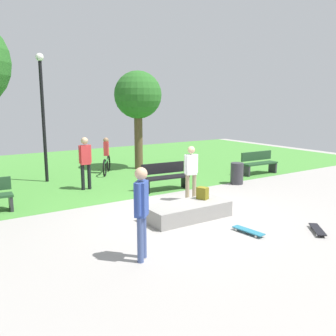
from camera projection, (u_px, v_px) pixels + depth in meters
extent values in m
plane|color=#9E9993|center=(188.00, 213.00, 9.77)|extent=(28.00, 28.00, 0.00)
cube|color=#478C38|center=(81.00, 168.00, 16.38)|extent=(26.60, 11.90, 0.01)
cube|color=gray|center=(188.00, 211.00, 9.32)|extent=(2.19, 0.94, 0.39)
cube|color=olive|center=(203.00, 193.00, 9.68)|extent=(0.29, 0.33, 0.32)
cylinder|color=#3F5184|center=(140.00, 240.00, 6.74)|extent=(0.12, 0.12, 0.87)
cylinder|color=#3F5184|center=(143.00, 236.00, 6.95)|extent=(0.12, 0.12, 0.87)
cube|color=#2D4799|center=(141.00, 199.00, 6.71)|extent=(0.37, 0.37, 0.65)
cylinder|color=#2D4799|center=(139.00, 200.00, 6.54)|extent=(0.09, 0.09, 0.60)
cylinder|color=#2D4799|center=(144.00, 195.00, 6.87)|extent=(0.09, 0.09, 0.60)
sphere|color=tan|center=(141.00, 174.00, 6.62)|extent=(0.23, 0.23, 0.23)
cylinder|color=tan|center=(194.00, 187.00, 10.97)|extent=(0.12, 0.12, 0.80)
cylinder|color=tan|center=(187.00, 188.00, 10.91)|extent=(0.12, 0.12, 0.80)
cube|color=white|center=(191.00, 165.00, 10.81)|extent=(0.36, 0.28, 0.60)
cylinder|color=white|center=(196.00, 164.00, 10.85)|extent=(0.09, 0.09, 0.55)
cylinder|color=white|center=(186.00, 164.00, 10.76)|extent=(0.09, 0.09, 0.55)
sphere|color=tan|center=(191.00, 150.00, 10.73)|extent=(0.22, 0.22, 0.22)
cube|color=teal|center=(248.00, 231.00, 8.28)|extent=(0.28, 0.82, 0.02)
cylinder|color=silver|center=(236.00, 230.00, 8.45)|extent=(0.04, 0.06, 0.06)
cylinder|color=silver|center=(241.00, 228.00, 8.55)|extent=(0.04, 0.06, 0.06)
cylinder|color=silver|center=(256.00, 237.00, 8.03)|extent=(0.04, 0.06, 0.06)
cylinder|color=silver|center=(261.00, 235.00, 8.13)|extent=(0.04, 0.06, 0.06)
cube|color=black|center=(317.00, 229.00, 8.37)|extent=(0.67, 0.74, 0.02)
cylinder|color=silver|center=(310.00, 227.00, 8.66)|extent=(0.06, 0.06, 0.06)
cylinder|color=silver|center=(317.00, 227.00, 8.64)|extent=(0.06, 0.06, 0.06)
cylinder|color=silver|center=(317.00, 235.00, 8.11)|extent=(0.06, 0.06, 0.06)
cylinder|color=silver|center=(324.00, 235.00, 8.09)|extent=(0.06, 0.06, 0.06)
cube|color=black|center=(166.00, 177.00, 12.17)|extent=(1.63, 0.58, 0.06)
cube|color=black|center=(163.00, 168.00, 12.31)|extent=(1.60, 0.20, 0.36)
cube|color=black|center=(185.00, 182.00, 12.56)|extent=(0.12, 0.40, 0.45)
cube|color=black|center=(146.00, 186.00, 11.87)|extent=(0.12, 0.40, 0.45)
cube|color=#1E4223|center=(260.00, 163.00, 14.88)|extent=(1.62, 0.52, 0.06)
cube|color=#1E4223|center=(256.00, 156.00, 15.01)|extent=(1.60, 0.14, 0.36)
cube|color=#2D2D33|center=(273.00, 167.00, 15.29)|extent=(0.10, 0.40, 0.45)
cube|color=#2D2D33|center=(246.00, 171.00, 14.55)|extent=(0.10, 0.40, 0.45)
cube|color=#2D2D33|center=(11.00, 202.00, 10.00)|extent=(0.10, 0.40, 0.45)
cylinder|color=brown|center=(139.00, 139.00, 15.97)|extent=(0.36, 0.36, 2.60)
sphere|color=#286623|center=(138.00, 95.00, 15.63)|extent=(2.03, 2.03, 2.03)
cylinder|color=black|center=(44.00, 123.00, 13.23)|extent=(0.12, 0.12, 4.35)
sphere|color=silver|center=(40.00, 57.00, 12.81)|extent=(0.28, 0.28, 0.28)
cylinder|color=#333338|center=(237.00, 173.00, 13.17)|extent=(0.46, 0.46, 0.77)
cylinder|color=black|center=(89.00, 177.00, 12.37)|extent=(0.12, 0.12, 0.87)
cylinder|color=black|center=(83.00, 177.00, 12.27)|extent=(0.12, 0.12, 0.87)
cube|color=red|center=(85.00, 155.00, 12.18)|extent=(0.34, 0.23, 0.65)
cylinder|color=red|center=(90.00, 154.00, 12.25)|extent=(0.09, 0.09, 0.60)
cylinder|color=red|center=(80.00, 154.00, 12.09)|extent=(0.09, 0.09, 0.60)
sphere|color=tan|center=(85.00, 141.00, 12.09)|extent=(0.23, 0.23, 0.23)
cube|color=#4C1E66|center=(84.00, 153.00, 12.31)|extent=(0.27, 0.18, 0.36)
torus|color=black|center=(105.00, 168.00, 14.54)|extent=(0.43, 0.64, 0.72)
torus|color=black|center=(109.00, 163.00, 15.62)|extent=(0.43, 0.64, 0.72)
cube|color=#338C3F|center=(107.00, 161.00, 15.04)|extent=(0.56, 0.86, 0.08)
cube|color=red|center=(106.00, 149.00, 14.95)|extent=(0.30, 0.33, 0.56)
sphere|color=#9E7556|center=(106.00, 140.00, 14.89)|extent=(0.22, 0.22, 0.22)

